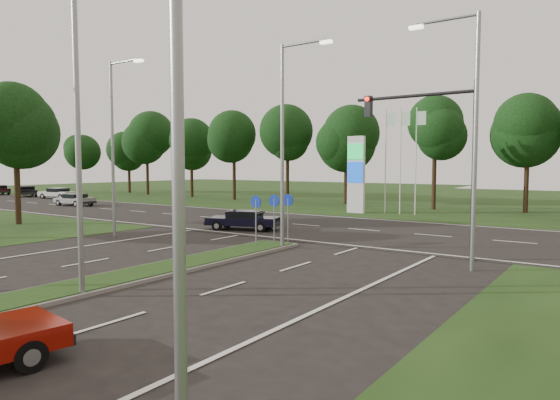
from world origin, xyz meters
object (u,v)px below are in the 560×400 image
Objects in this scene: navy_sedan at (244,220)px; far_car_a at (75,199)px; far_car_b at (58,193)px; far_car_c at (26,191)px.

far_car_a is (-23.57, 4.35, 0.00)m from navy_sedan.
far_car_c is (-6.67, -0.02, 0.03)m from far_car_b.
far_car_b is at bearing -69.10° from far_car_c.
far_car_a is at bearing -124.96° from far_car_b.
far_car_b reaches higher than navy_sedan.
navy_sedan is 1.09× the size of far_car_a.
navy_sedan is 35.23m from far_car_b.
navy_sedan is at bearing -115.90° from far_car_b.
far_car_b is at bearing 62.68° from far_car_a.
far_car_c is (-17.16, 4.62, 0.07)m from far_car_a.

